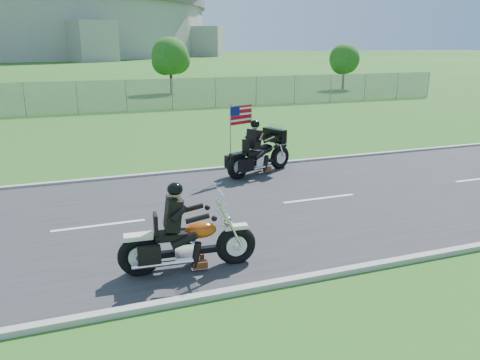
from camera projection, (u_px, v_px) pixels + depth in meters
name	position (u px, v px, depth m)	size (l,w,h in m)	color
ground	(180.00, 217.00, 11.93)	(420.00, 420.00, 0.00)	#204816
road	(180.00, 216.00, 11.93)	(120.00, 8.00, 0.04)	#28282B
curb_north	(153.00, 175.00, 15.57)	(120.00, 0.18, 0.12)	#9E9B93
curb_south	(231.00, 292.00, 8.26)	(120.00, 0.18, 0.12)	#9E9B93
fence	(24.00, 99.00, 28.09)	(60.00, 0.03, 2.00)	gray
stadium	(5.00, 7.00, 154.53)	(140.40, 140.40, 29.20)	#A3A099
tree_fence_near	(171.00, 58.00, 40.16)	(3.52, 3.28, 4.75)	#382316
tree_fence_far	(344.00, 61.00, 43.62)	(3.08, 2.87, 4.20)	#382316
motorcycle_lead	(186.00, 243.00, 9.00)	(2.71, 0.76, 1.82)	black
motorcycle_follow	(259.00, 156.00, 15.63)	(2.67, 1.43, 2.34)	black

